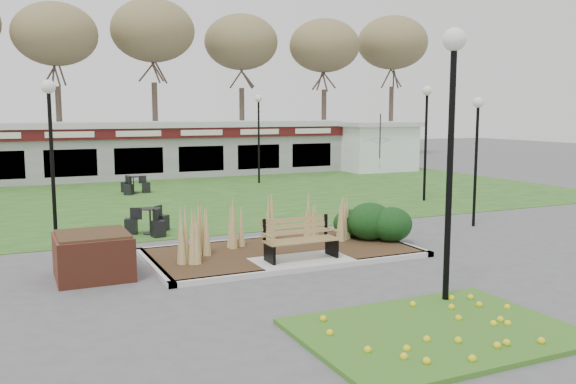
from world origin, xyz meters
name	(u,v)px	position (x,y,z in m)	size (l,w,h in m)	color
ground	(304,266)	(0.00, 0.00, 0.00)	(100.00, 100.00, 0.00)	#515154
lawn	(172,197)	(0.00, 12.00, 0.01)	(34.00, 16.00, 0.02)	#21561B
flower_bed	(435,330)	(0.00, -4.60, 0.07)	(4.20, 3.00, 0.16)	#3C6A1E
planting_bed	(326,234)	(1.27, 1.35, 0.37)	(6.75, 3.40, 1.27)	#352515
park_bench	(300,238)	(0.00, 0.25, 0.59)	(1.70, 0.66, 0.93)	olive
brick_planter	(93,255)	(-4.40, 1.00, 0.48)	(1.50, 1.50, 0.95)	brown
food_pavilion	(133,150)	(0.00, 19.96, 1.48)	(24.60, 3.40, 2.90)	gray
service_hut	(376,146)	(13.50, 18.00, 1.45)	(4.40, 3.40, 2.83)	white
tree_backdrop	(105,31)	(0.00, 28.00, 8.36)	(47.24, 5.24, 10.36)	#47382B
lamp_post_near_left	(452,105)	(1.14, -3.45, 3.54)	(0.40, 0.40, 4.86)	black
lamp_post_near_right	(477,133)	(6.75, 2.15, 2.81)	(0.32, 0.32, 3.86)	black
lamp_post_mid_left	(50,126)	(-4.89, 4.40, 3.07)	(0.35, 0.35, 4.22)	black
lamp_post_mid_right	(426,118)	(8.61, 7.00, 3.20)	(0.36, 0.36, 4.39)	black
lamp_post_far_right	(259,119)	(4.99, 15.02, 3.07)	(0.35, 0.35, 4.21)	black
bistro_set_b	(150,225)	(-2.36, 5.00, 0.26)	(1.34, 1.29, 0.73)	black
bistro_set_c	(134,188)	(-1.16, 13.84, 0.25)	(1.19, 1.33, 0.71)	black
patio_umbrella	(380,152)	(10.88, 13.59, 1.41)	(2.32, 2.34, 2.21)	black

